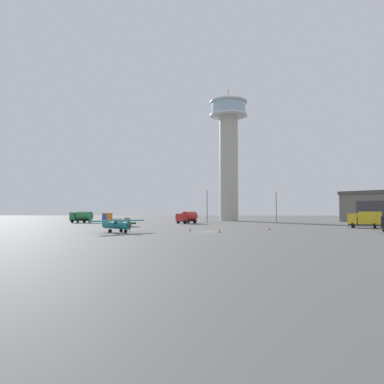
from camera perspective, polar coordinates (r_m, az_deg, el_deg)
ground_plane at (r=57.73m, az=2.73°, el=-6.15°), size 400.00×400.00×0.00m
control_tower at (r=122.61m, az=5.71°, el=6.83°), size 12.33×12.33×43.58m
airplane_teal at (r=55.98m, az=-11.71°, el=-4.90°), size 7.15×7.95×2.70m
truck_fuel_tanker_green at (r=104.27m, az=-16.77°, el=-3.66°), size 6.55×4.45×3.04m
truck_fuel_tanker_red at (r=94.20m, az=-0.74°, el=-3.90°), size 5.52×6.06×3.04m
truck_flatbed_orange at (r=77.22m, az=-12.14°, el=-4.28°), size 7.15×3.99×2.81m
truck_box_yellow at (r=75.98m, az=25.33°, el=-3.80°), size 6.19×4.85×3.09m
car_silver at (r=91.47m, az=-11.81°, el=-4.45°), size 4.03×4.45×1.37m
light_post_west at (r=102.40m, az=2.36°, el=-1.71°), size 0.44×0.44×9.20m
light_post_east at (r=110.62m, az=12.95°, el=-1.75°), size 0.44×0.44×9.12m
traffic_cone_near_left at (r=64.50m, az=11.90°, el=-5.47°), size 0.36×0.36×0.64m
traffic_cone_near_right at (r=55.37m, az=4.27°, el=-5.92°), size 0.36×0.36×0.70m
traffic_cone_mid_apron at (r=58.62m, az=-0.30°, el=-5.82°), size 0.36×0.36×0.59m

